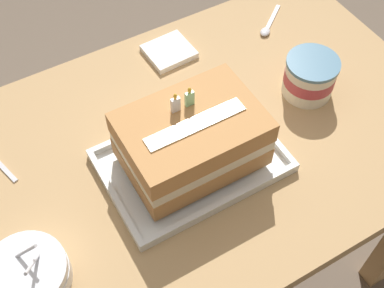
# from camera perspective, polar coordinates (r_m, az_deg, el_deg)

# --- Properties ---
(ground_plane) EXTENTS (8.00, 8.00, 0.00)m
(ground_plane) POSITION_cam_1_polar(r_m,az_deg,el_deg) (1.75, 0.03, -14.48)
(ground_plane) COLOR #6B5B4C
(dining_table) EXTENTS (1.15, 0.72, 0.75)m
(dining_table) POSITION_cam_1_polar(r_m,az_deg,el_deg) (1.18, 0.04, -2.96)
(dining_table) COLOR tan
(dining_table) RESTS_ON ground_plane
(foil_tray) EXTENTS (0.36, 0.25, 0.02)m
(foil_tray) POSITION_cam_1_polar(r_m,az_deg,el_deg) (1.05, -0.04, -2.04)
(foil_tray) COLOR silver
(foil_tray) RESTS_ON dining_table
(birthday_cake) EXTENTS (0.27, 0.19, 0.17)m
(birthday_cake) POSITION_cam_1_polar(r_m,az_deg,el_deg) (0.99, -0.05, 0.54)
(birthday_cake) COLOR #BA7F46
(birthday_cake) RESTS_ON foil_tray
(bowl_stack) EXTENTS (0.15, 0.15, 0.11)m
(bowl_stack) POSITION_cam_1_polar(r_m,az_deg,el_deg) (0.96, -18.03, -13.82)
(bowl_stack) COLOR white
(bowl_stack) RESTS_ON dining_table
(ice_cream_tub) EXTENTS (0.12, 0.12, 0.09)m
(ice_cream_tub) POSITION_cam_1_polar(r_m,az_deg,el_deg) (1.18, 13.13, 7.40)
(ice_cream_tub) COLOR silver
(ice_cream_tub) RESTS_ON dining_table
(serving_spoon_by_bowls) EXTENTS (0.12, 0.10, 0.01)m
(serving_spoon_by_bowls) POSITION_cam_1_polar(r_m,az_deg,el_deg) (1.35, 8.45, 12.79)
(serving_spoon_by_bowls) COLOR silver
(serving_spoon_by_bowls) RESTS_ON dining_table
(napkin_pile) EXTENTS (0.11, 0.11, 0.02)m
(napkin_pile) POSITION_cam_1_polar(r_m,az_deg,el_deg) (1.27, -2.60, 10.37)
(napkin_pile) COLOR white
(napkin_pile) RESTS_ON dining_table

